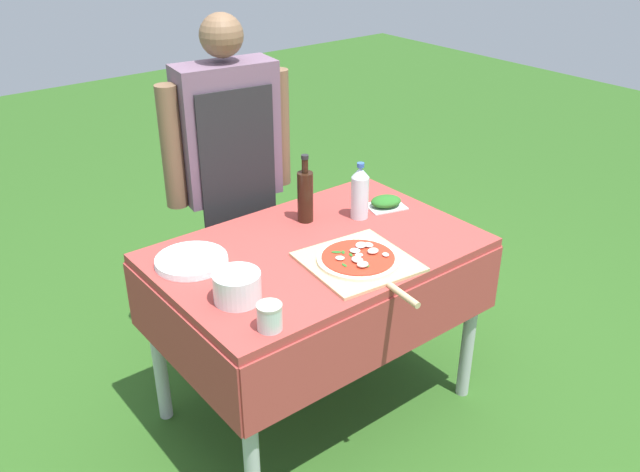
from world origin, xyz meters
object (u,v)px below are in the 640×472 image
object	(u,v)px
herb_container	(386,202)
plate_stack	(191,261)
person_cook	(230,165)
pizza_on_peel	(359,261)
prep_table	(317,271)
water_bottle	(360,192)
oil_bottle	(305,195)
sauce_jar	(270,318)
mixing_tub	(237,287)

from	to	relation	value
herb_container	plate_stack	distance (m)	0.91
person_cook	pizza_on_peel	size ratio (longest dim) A/B	2.87
prep_table	water_bottle	size ratio (longest dim) A/B	5.13
oil_bottle	herb_container	bearing A→B (deg)	-17.55
plate_stack	herb_container	bearing A→B (deg)	-5.42
person_cook	sauce_jar	world-z (taller)	person_cook
plate_stack	prep_table	bearing A→B (deg)	-22.16
prep_table	oil_bottle	xyz separation A→B (m)	(0.10, 0.21, 0.23)
pizza_on_peel	herb_container	world-z (taller)	herb_container
prep_table	pizza_on_peel	xyz separation A→B (m)	(0.04, -0.21, 0.13)
prep_table	plate_stack	xyz separation A→B (m)	(-0.45, 0.18, 0.13)
person_cook	pizza_on_peel	bearing A→B (deg)	100.81
herb_container	sauce_jar	world-z (taller)	sauce_jar
herb_container	sauce_jar	distance (m)	1.02
person_cook	plate_stack	distance (m)	0.64
pizza_on_peel	herb_container	distance (m)	0.52
herb_container	mixing_tub	size ratio (longest dim) A/B	1.15
mixing_tub	sauce_jar	distance (m)	0.21
mixing_tub	oil_bottle	bearing A→B (deg)	31.96
pizza_on_peel	herb_container	bearing A→B (deg)	42.11
oil_bottle	sauce_jar	bearing A→B (deg)	-135.54
person_cook	water_bottle	world-z (taller)	person_cook
pizza_on_peel	oil_bottle	xyz separation A→B (m)	(0.07, 0.42, 0.10)
herb_container	person_cook	bearing A→B (deg)	131.10
prep_table	sauce_jar	distance (m)	0.59
pizza_on_peel	sauce_jar	xyz separation A→B (m)	(-0.49, -0.13, 0.03)
pizza_on_peel	water_bottle	bearing A→B (deg)	55.01
water_bottle	sauce_jar	distance (m)	0.88
mixing_tub	water_bottle	bearing A→B (deg)	16.95
prep_table	mixing_tub	size ratio (longest dim) A/B	7.65
water_bottle	mixing_tub	xyz separation A→B (m)	(-0.75, -0.23, -0.06)
mixing_tub	pizza_on_peel	bearing A→B (deg)	-8.63
person_cook	sauce_jar	xyz separation A→B (m)	(-0.46, -0.97, -0.11)
prep_table	water_bottle	bearing A→B (deg)	17.38
oil_bottle	mixing_tub	size ratio (longest dim) A/B	1.78
mixing_tub	person_cook	bearing A→B (deg)	59.63
prep_table	water_bottle	xyz separation A→B (m)	(0.30, 0.09, 0.23)
herb_container	sauce_jar	size ratio (longest dim) A/B	2.10
person_cook	plate_stack	world-z (taller)	person_cook
prep_table	oil_bottle	bearing A→B (deg)	63.81
plate_stack	sauce_jar	bearing A→B (deg)	-90.80
prep_table	sauce_jar	xyz separation A→B (m)	(-0.46, -0.34, 0.15)
prep_table	herb_container	size ratio (longest dim) A/B	6.66
person_cook	herb_container	bearing A→B (deg)	139.22
oil_bottle	herb_container	xyz separation A→B (m)	(0.36, -0.11, -0.09)
pizza_on_peel	herb_container	xyz separation A→B (m)	(0.42, 0.30, 0.01)
pizza_on_peel	plate_stack	size ratio (longest dim) A/B	2.04
person_cook	water_bottle	bearing A→B (deg)	127.89
person_cook	mixing_tub	xyz separation A→B (m)	(-0.44, -0.76, -0.09)
prep_table	mixing_tub	distance (m)	0.50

